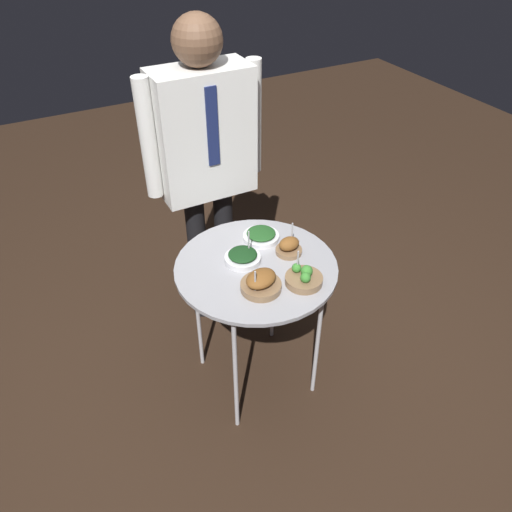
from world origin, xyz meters
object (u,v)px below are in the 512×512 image
(bowl_roast_mid_left, at_px, (261,283))
(bowl_spinach_back_left, at_px, (261,236))
(bowl_spinach_front_center, at_px, (243,257))
(bowl_roast_center, at_px, (289,247))
(waiter_figure, at_px, (205,149))
(serving_cart, at_px, (256,274))
(bowl_broccoli_front_right, at_px, (304,278))

(bowl_roast_mid_left, height_order, bowl_spinach_back_left, bowl_roast_mid_left)
(bowl_spinach_front_center, height_order, bowl_roast_center, same)
(bowl_roast_center, distance_m, waiter_figure, 0.63)
(bowl_roast_mid_left, bearing_deg, serving_cart, 69.46)
(bowl_spinach_front_center, bearing_deg, waiter_figure, 83.10)
(bowl_roast_mid_left, relative_size, bowl_broccoli_front_right, 1.07)
(bowl_broccoli_front_right, bearing_deg, bowl_roast_center, 76.11)
(bowl_roast_center, bearing_deg, serving_cart, -176.25)
(serving_cart, relative_size, bowl_roast_mid_left, 4.43)
(bowl_spinach_front_center, distance_m, bowl_roast_center, 0.21)
(bowl_spinach_front_center, relative_size, bowl_roast_center, 1.14)
(serving_cart, height_order, bowl_spinach_back_left, bowl_spinach_back_left)
(bowl_spinach_back_left, relative_size, bowl_broccoli_front_right, 1.06)
(serving_cart, distance_m, bowl_broccoli_front_right, 0.24)
(bowl_spinach_front_center, bearing_deg, serving_cart, -52.80)
(bowl_roast_mid_left, bearing_deg, bowl_broccoli_front_right, -14.86)
(bowl_broccoli_front_right, bearing_deg, bowl_roast_mid_left, 165.14)
(bowl_spinach_front_center, relative_size, bowl_broccoli_front_right, 1.00)
(bowl_roast_center, distance_m, bowl_roast_mid_left, 0.27)
(bowl_roast_mid_left, height_order, bowl_broccoli_front_right, bowl_broccoli_front_right)
(bowl_spinach_front_center, distance_m, bowl_roast_mid_left, 0.19)
(serving_cart, relative_size, bowl_broccoli_front_right, 4.74)
(bowl_spinach_front_center, xyz_separation_m, bowl_spinach_back_left, (0.15, 0.11, -0.00))
(serving_cart, relative_size, bowl_spinach_front_center, 4.73)
(serving_cart, bearing_deg, bowl_spinach_back_left, 55.21)
(bowl_roast_center, bearing_deg, bowl_spinach_back_left, 112.51)
(bowl_roast_center, height_order, bowl_spinach_back_left, bowl_roast_center)
(bowl_spinach_front_center, height_order, waiter_figure, waiter_figure)
(waiter_figure, bearing_deg, bowl_roast_mid_left, -96.31)
(bowl_spinach_front_center, xyz_separation_m, waiter_figure, (0.06, 0.52, 0.27))
(bowl_spinach_front_center, bearing_deg, bowl_roast_center, -10.69)
(serving_cart, bearing_deg, bowl_broccoli_front_right, -58.00)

